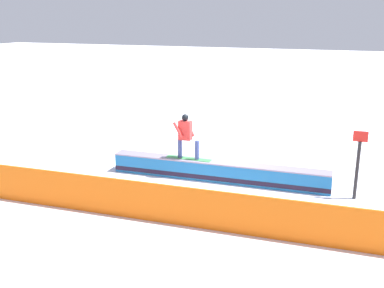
# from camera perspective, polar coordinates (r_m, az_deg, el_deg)

# --- Properties ---
(ground_plane) EXTENTS (120.00, 120.00, 0.00)m
(ground_plane) POSITION_cam_1_polar(r_m,az_deg,el_deg) (14.53, 3.23, -4.66)
(ground_plane) COLOR white
(grind_box) EXTENTS (7.05, 0.81, 0.64)m
(grind_box) POSITION_cam_1_polar(r_m,az_deg,el_deg) (14.43, 3.24, -3.58)
(grind_box) COLOR #1D6EBB
(grind_box) RESTS_ON ground_plane
(snowboarder) EXTENTS (1.51, 0.42, 1.47)m
(snowboarder) POSITION_cam_1_polar(r_m,az_deg,el_deg) (14.39, -0.77, 1.17)
(snowboarder) COLOR #3E924F
(snowboarder) RESTS_ON grind_box
(safety_fence) EXTENTS (11.08, 0.50, 1.05)m
(safety_fence) POSITION_cam_1_polar(r_m,az_deg,el_deg) (11.39, -1.84, -7.81)
(safety_fence) COLOR orange
(safety_fence) RESTS_ON ground_plane
(trail_marker) EXTENTS (0.40, 0.10, 2.02)m
(trail_marker) POSITION_cam_1_polar(r_m,az_deg,el_deg) (13.60, 20.27, -2.30)
(trail_marker) COLOR #262628
(trail_marker) RESTS_ON ground_plane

